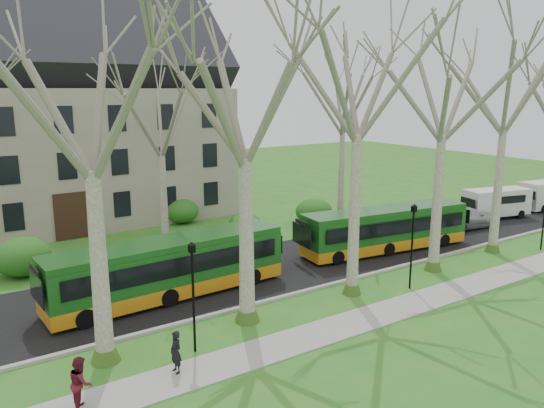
{
  "coord_description": "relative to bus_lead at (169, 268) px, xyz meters",
  "views": [
    {
      "loc": [
        -13.95,
        -18.31,
        9.9
      ],
      "look_at": [
        0.24,
        3.0,
        4.37
      ],
      "focal_mm": 35.0,
      "sensor_mm": 36.0,
      "label": 1
    }
  ],
  "objects": [
    {
      "name": "lamp_row",
      "position": [
        4.62,
        -5.64,
        1.05
      ],
      "size": [
        36.22,
        0.22,
        4.3
      ],
      "color": "black",
      "rests_on": "ground"
    },
    {
      "name": "road",
      "position": [
        4.62,
        0.86,
        -1.49
      ],
      "size": [
        80.0,
        8.0,
        0.06
      ],
      "primitive_type": "cube",
      "color": "black",
      "rests_on": "ground"
    },
    {
      "name": "bus_lead",
      "position": [
        0.0,
        0.0,
        0.0
      ],
      "size": [
        11.81,
        3.02,
        2.93
      ],
      "primitive_type": null,
      "rotation": [
        0.0,
        0.0,
        0.05
      ],
      "color": "#175119",
      "rests_on": "road"
    },
    {
      "name": "van_a",
      "position": [
        27.76,
        1.04,
        -0.33
      ],
      "size": [
        5.52,
        3.11,
        2.28
      ],
      "primitive_type": null,
      "rotation": [
        0.0,
        0.0,
        -0.25
      ],
      "color": "silver",
      "rests_on": "road"
    },
    {
      "name": "curb",
      "position": [
        4.62,
        -3.14,
        -1.45
      ],
      "size": [
        80.0,
        0.25,
        0.14
      ],
      "primitive_type": "cube",
      "color": "#A5A39E",
      "rests_on": "ground"
    },
    {
      "name": "hedges",
      "position": [
        -0.05,
        9.36,
        -0.52
      ],
      "size": [
        30.6,
        8.6,
        2.0
      ],
      "color": "#285819",
      "rests_on": "ground"
    },
    {
      "name": "tree_row_verge",
      "position": [
        4.62,
        -4.34,
        5.48
      ],
      "size": [
        49.0,
        7.0,
        14.0
      ],
      "color": "gray",
      "rests_on": "ground"
    },
    {
      "name": "bus_follow",
      "position": [
        14.22,
        -0.33,
        -0.08
      ],
      "size": [
        11.29,
        3.7,
        2.77
      ],
      "primitive_type": null,
      "rotation": [
        0.0,
        0.0,
        -0.13
      ],
      "color": "#175119",
      "rests_on": "road"
    },
    {
      "name": "pedestrian_b",
      "position": [
        -6.0,
        -7.12,
        -0.59
      ],
      "size": [
        0.81,
        0.96,
        1.74
      ],
      "primitive_type": "imported",
      "rotation": [
        0.0,
        0.0,
        1.37
      ],
      "color": "maroon",
      "rests_on": "sidewalk"
    },
    {
      "name": "building",
      "position": [
        -1.38,
        19.36,
        6.54
      ],
      "size": [
        26.5,
        12.2,
        16.0
      ],
      "color": "gray",
      "rests_on": "ground"
    },
    {
      "name": "sedan",
      "position": [
        23.16,
        0.35,
        -0.68
      ],
      "size": [
        5.58,
        2.68,
        1.57
      ],
      "primitive_type": "imported",
      "rotation": [
        0.0,
        0.0,
        1.48
      ],
      "color": "#B8B8BE",
      "rests_on": "road"
    },
    {
      "name": "sidewalk",
      "position": [
        4.62,
        -7.14,
        -1.49
      ],
      "size": [
        70.0,
        2.0,
        0.06
      ],
      "primitive_type": "cube",
      "color": "gray",
      "rests_on": "ground"
    },
    {
      "name": "pedestrian_a",
      "position": [
        -2.65,
        -6.76,
        -0.69
      ],
      "size": [
        0.42,
        0.6,
        1.55
      ],
      "primitive_type": "imported",
      "rotation": [
        0.0,
        0.0,
        -1.48
      ],
      "color": "black",
      "rests_on": "sidewalk"
    },
    {
      "name": "tree_row_far",
      "position": [
        3.28,
        6.36,
        4.48
      ],
      "size": [
        33.0,
        7.0,
        12.0
      ],
      "color": "gray",
      "rests_on": "ground"
    },
    {
      "name": "ground",
      "position": [
        4.62,
        -4.64,
        -1.52
      ],
      "size": [
        120.0,
        120.0,
        0.0
      ],
      "primitive_type": "plane",
      "color": "#247521",
      "rests_on": "ground"
    }
  ]
}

